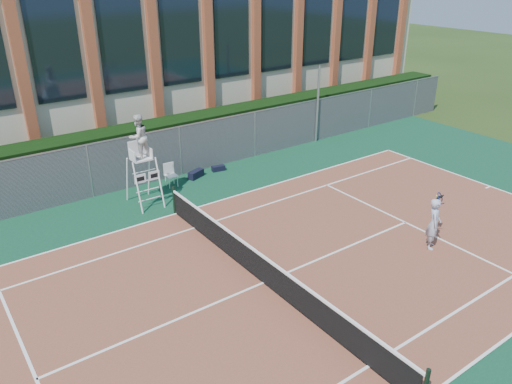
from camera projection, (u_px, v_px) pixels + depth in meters
ground at (264, 283)px, 14.66m from camera, size 120.00×120.00×0.00m
apron at (244, 268)px, 15.40m from camera, size 36.00×20.00×0.01m
tennis_court at (264, 283)px, 14.65m from camera, size 23.77×10.97×0.02m
tennis_net at (264, 268)px, 14.44m from camera, size 0.10×11.30×1.10m
fence at (138, 161)px, 20.69m from camera, size 40.00×0.06×2.20m
hedge at (126, 153)px, 21.57m from camera, size 40.00×1.40×2.20m
building at (60, 56)px, 26.15m from camera, size 45.00×10.60×8.22m
steel_pole at (318, 105)px, 25.49m from camera, size 0.12×0.12×3.98m
umpire_chair at (139, 139)px, 18.46m from camera, size 1.01×1.55×3.61m
plastic_chair at (170, 173)px, 20.87m from camera, size 0.47×0.47×0.99m
sports_bag_near at (196, 174)px, 21.81m from camera, size 0.82×0.57×0.33m
sports_bag_far at (218, 168)px, 22.55m from camera, size 0.63×0.35×0.24m
tennis_player at (434, 223)px, 16.13m from camera, size 1.03×0.81×1.76m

